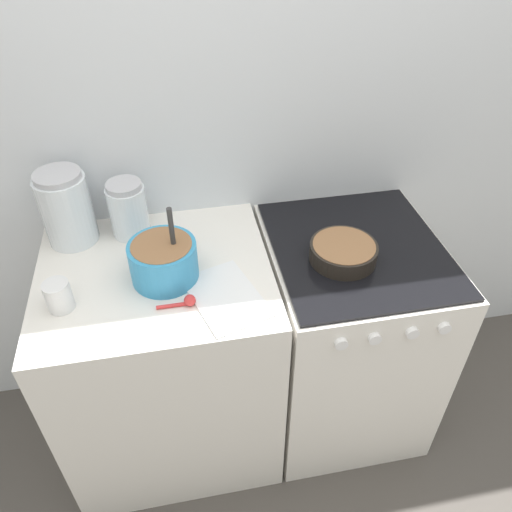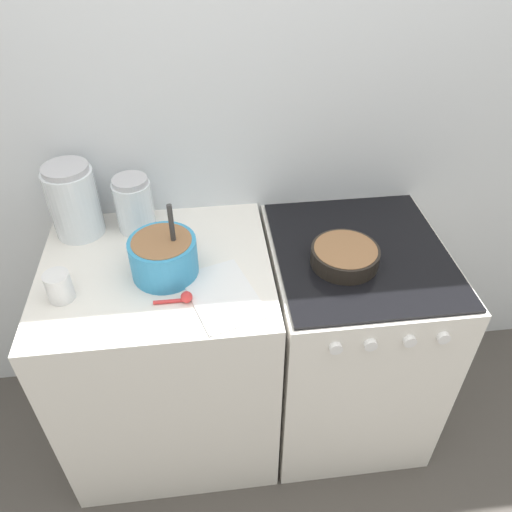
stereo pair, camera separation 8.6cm
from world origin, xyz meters
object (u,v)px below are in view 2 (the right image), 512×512
object	(u,v)px
baking_pan	(345,255)
tin_can	(59,286)
storage_jar_left	(75,205)
mixing_bowl	(164,255)
storage_jar_middle	(135,207)
stove	(346,338)

from	to	relation	value
baking_pan	tin_can	distance (m)	0.90
storage_jar_left	mixing_bowl	bearing A→B (deg)	-40.99
storage_jar_middle	stove	bearing A→B (deg)	-16.76
baking_pan	storage_jar_middle	world-z (taller)	storage_jar_middle
tin_can	storage_jar_left	bearing A→B (deg)	88.69
baking_pan	storage_jar_middle	xyz separation A→B (m)	(-0.69, 0.29, 0.05)
mixing_bowl	storage_jar_left	distance (m)	0.40
baking_pan	tin_can	xyz separation A→B (m)	(-0.89, -0.06, 0.01)
stove	baking_pan	size ratio (longest dim) A/B	4.01
mixing_bowl	storage_jar_middle	size ratio (longest dim) A/B	1.28
mixing_bowl	storage_jar_middle	distance (m)	0.28
stove	storage_jar_left	xyz separation A→B (m)	(-0.96, 0.23, 0.56)
mixing_bowl	baking_pan	world-z (taller)	mixing_bowl
mixing_bowl	storage_jar_middle	bearing A→B (deg)	111.74
storage_jar_left	stove	bearing A→B (deg)	-13.44
stove	storage_jar_left	distance (m)	1.14
tin_can	mixing_bowl	bearing A→B (deg)	14.10
storage_jar_middle	mixing_bowl	bearing A→B (deg)	-68.26
baking_pan	storage_jar_left	distance (m)	0.93
stove	mixing_bowl	world-z (taller)	mixing_bowl
mixing_bowl	tin_can	size ratio (longest dim) A/B	2.75
stove	mixing_bowl	distance (m)	0.84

